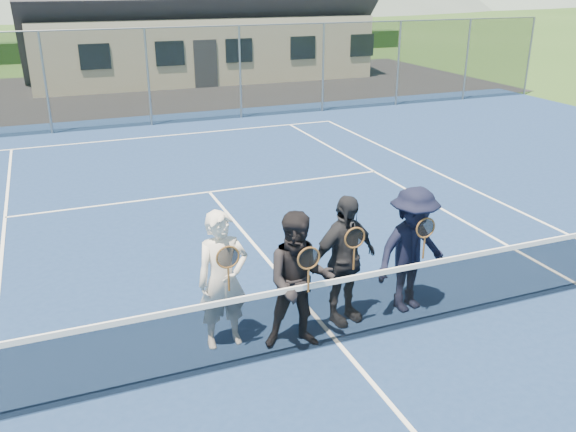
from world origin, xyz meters
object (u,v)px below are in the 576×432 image
at_px(player_d, 412,250).
at_px(player_a, 223,280).
at_px(player_c, 344,260).
at_px(player_b, 299,281).
at_px(tennis_net, 340,308).

bearing_deg(player_d, player_a, 178.02).
bearing_deg(player_a, player_d, -1.98).
bearing_deg(player_a, player_c, -1.42).
distance_m(player_b, player_d, 1.81).
bearing_deg(player_b, player_c, 23.32).
bearing_deg(player_a, player_b, -23.48).
distance_m(tennis_net, player_c, 0.71).
distance_m(player_a, player_c, 1.65).
bearing_deg(player_a, tennis_net, -22.64).
height_order(tennis_net, player_d, player_d).
relative_size(player_b, player_c, 1.00).
bearing_deg(tennis_net, player_b, 158.93).
height_order(player_a, player_b, same).
distance_m(player_a, player_b, 0.95).
bearing_deg(player_d, tennis_net, -160.55).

